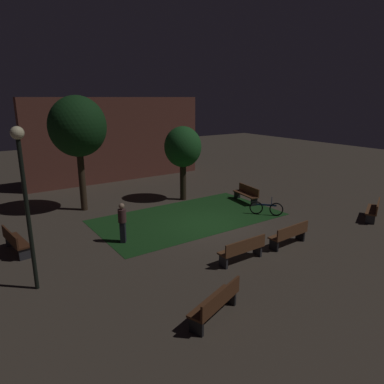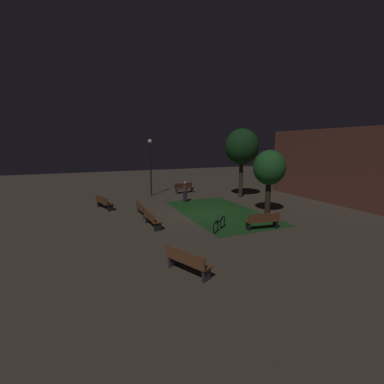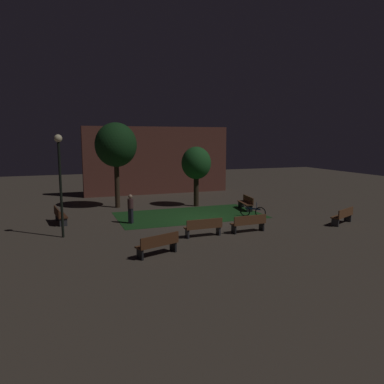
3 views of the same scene
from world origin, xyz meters
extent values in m
plane|color=#473D33|center=(0.00, 0.00, 0.00)|extent=(60.00, 60.00, 0.00)
cube|color=#194219|center=(-0.16, 1.24, 0.01)|extent=(8.67, 4.81, 0.01)
cube|color=brown|center=(-1.20, -3.58, 0.45)|extent=(1.80, 0.50, 0.06)
cube|color=brown|center=(-1.20, -3.79, 0.68)|extent=(1.80, 0.08, 0.40)
cube|color=#2D2D33|center=(-2.00, -3.59, 0.21)|extent=(0.08, 0.38, 0.42)
cube|color=#2D2D33|center=(-0.40, -3.57, 0.21)|extent=(0.08, 0.38, 0.42)
cube|color=brown|center=(1.20, -3.58, 0.45)|extent=(1.82, 0.56, 0.06)
cube|color=brown|center=(1.21, -3.79, 0.68)|extent=(1.80, 0.14, 0.40)
cube|color=black|center=(0.40, -3.62, 0.21)|extent=(0.10, 0.39, 0.42)
cube|color=black|center=(2.00, -3.54, 0.21)|extent=(0.10, 0.39, 0.42)
cube|color=brown|center=(6.85, -3.78, 0.45)|extent=(1.83, 1.19, 0.06)
cube|color=brown|center=(6.93, -3.98, 0.68)|extent=(1.66, 0.81, 0.40)
cube|color=#2D2D33|center=(6.12, -4.12, 0.21)|extent=(0.23, 0.38, 0.42)
cube|color=#2D2D33|center=(7.57, -3.45, 0.21)|extent=(0.23, 0.38, 0.42)
cube|color=#512D19|center=(-3.99, -5.61, 0.45)|extent=(1.86, 1.06, 0.06)
cube|color=#512D19|center=(-3.92, -5.81, 0.68)|extent=(1.71, 0.67, 0.40)
cube|color=black|center=(-4.74, -5.89, 0.21)|extent=(0.21, 0.39, 0.42)
cube|color=black|center=(-3.24, -5.34, 0.21)|extent=(0.21, 0.39, 0.42)
cube|color=brown|center=(3.82, 1.61, 0.45)|extent=(0.73, 1.85, 0.06)
cube|color=brown|center=(4.03, 1.58, 0.68)|extent=(0.32, 1.79, 0.40)
cube|color=black|center=(3.71, 0.82, 0.21)|extent=(0.39, 0.13, 0.42)
cube|color=black|center=(3.94, 2.40, 0.21)|extent=(0.39, 0.13, 0.42)
cube|color=#422314|center=(-7.51, 1.63, 0.45)|extent=(0.71, 1.85, 0.06)
cube|color=#422314|center=(-7.72, 1.60, 0.68)|extent=(0.29, 1.79, 0.40)
cube|color=#2D2D33|center=(-7.62, 2.43, 0.21)|extent=(0.39, 0.13, 0.42)
cube|color=#2D2D33|center=(-7.41, 0.84, 0.21)|extent=(0.39, 0.13, 0.42)
cylinder|color=#2D2116|center=(1.30, 3.95, 1.21)|extent=(0.34, 0.34, 2.41)
ellipsoid|color=#1E5623|center=(1.30, 3.95, 2.96)|extent=(2.01, 2.01, 2.20)
cylinder|color=#38281C|center=(-3.86, 5.25, 1.72)|extent=(0.33, 0.33, 3.44)
ellipsoid|color=#143816|center=(-3.86, 5.25, 4.20)|extent=(2.74, 2.74, 2.91)
cylinder|color=black|center=(-7.47, -1.47, 2.24)|extent=(0.12, 0.12, 4.48)
sphere|color=#F4E5B2|center=(-7.47, -1.47, 4.63)|extent=(0.36, 0.36, 0.36)
torus|color=black|center=(2.85, -0.20, 0.33)|extent=(0.47, 0.55, 0.66)
torus|color=black|center=(3.47, -0.94, 0.33)|extent=(0.47, 0.55, 0.66)
cube|color=navy|center=(3.16, -0.57, 0.51)|extent=(0.65, 0.76, 0.08)
cylinder|color=navy|center=(3.31, -0.76, 0.73)|extent=(0.03, 0.03, 0.40)
cube|color=black|center=(-3.92, 0.29, 0.42)|extent=(0.32, 0.34, 0.84)
cylinder|color=#4C2D2D|center=(-3.92, 0.29, 1.10)|extent=(0.32, 0.32, 0.52)
sphere|color=tan|center=(-3.92, 0.29, 1.50)|extent=(0.22, 0.22, 0.22)
cube|color=brown|center=(0.37, 10.52, 2.78)|extent=(12.14, 0.80, 5.55)
camera|label=1|loc=(-8.94, -11.80, 5.55)|focal=32.64mm
camera|label=2|loc=(14.84, -7.01, 4.43)|focal=24.95mm
camera|label=3|loc=(-7.60, -19.54, 4.66)|focal=34.72mm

